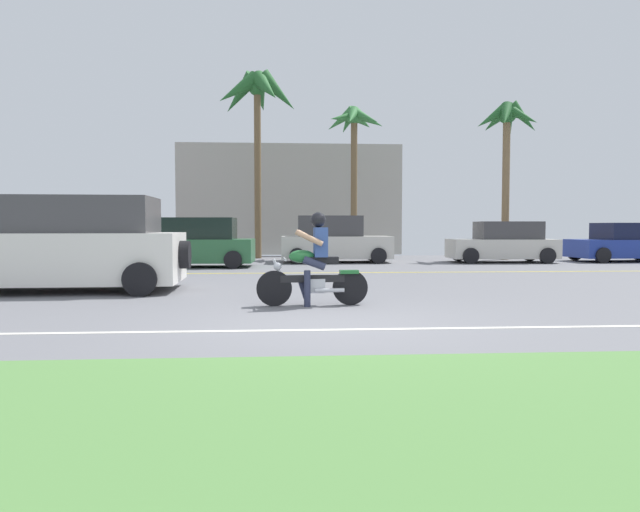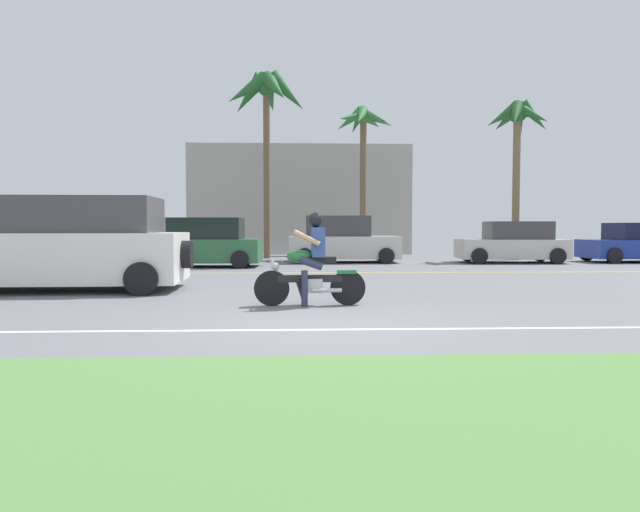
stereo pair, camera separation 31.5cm
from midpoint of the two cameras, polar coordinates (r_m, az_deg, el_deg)
name	(u,v)px [view 2 (the right image)]	position (r m, az deg, el deg)	size (l,w,h in m)	color
ground	(313,298)	(10.86, 0.14, -4.12)	(56.00, 30.00, 0.04)	slate
grass_median	(345,426)	(3.92, 4.83, -16.24)	(56.00, 3.80, 0.06)	#548442
lane_line_near	(321,330)	(7.43, 1.31, -7.23)	(50.40, 0.12, 0.01)	silver
lane_line_far	(307,273)	(16.35, -0.70, -1.66)	(50.40, 0.12, 0.01)	yellow
motorcyclist	(311,266)	(9.62, 0.04, -1.00)	(1.85, 0.60, 1.55)	black
suv_nearby	(77,245)	(12.83, -22.05, 1.00)	(4.55, 2.36, 1.91)	white
parked_car_0	(46,242)	(22.45, -24.92, 1.29)	(4.46, 1.92, 1.68)	#AD1E1E
parked_car_1	(202,244)	(19.21, -11.07, 1.17)	(4.02, 1.97, 1.59)	#2D663D
parked_car_2	(342,241)	(21.18, 2.61, 1.49)	(4.00, 2.06, 1.69)	beige
parked_car_3	(513,243)	(22.12, 18.77, 1.18)	(3.84, 1.95, 1.48)	beige
parked_car_4	(636,244)	(24.40, 28.90, 1.07)	(3.76, 2.12, 1.44)	navy
palm_tree_0	(266,101)	(24.51, -4.94, 14.92)	(3.51, 3.61, 7.63)	brown
palm_tree_1	(363,129)	(24.64, 4.64, 12.34)	(2.58, 2.62, 6.32)	brown
palm_tree_2	(518,128)	(24.26, 19.17, 11.81)	(2.66, 2.66, 6.20)	brown
building_far	(300,201)	(28.80, -1.68, 5.40)	(10.38, 4.00, 5.10)	#A8A399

